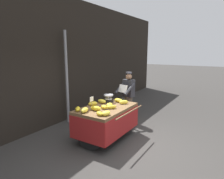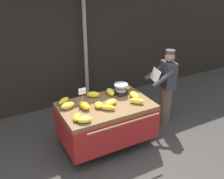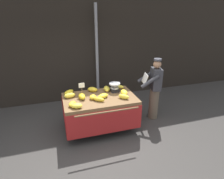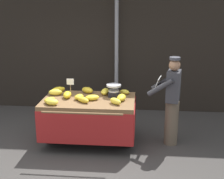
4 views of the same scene
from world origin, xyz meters
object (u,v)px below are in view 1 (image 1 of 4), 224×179
at_px(banana_bunch_8, 109,105).
at_px(vendor_person, 128,97).
at_px(banana_cart, 106,115).
at_px(banana_bunch_11, 102,101).
at_px(street_pole, 67,78).
at_px(banana_bunch_6, 108,99).
at_px(banana_bunch_7, 111,107).
at_px(banana_bunch_5, 85,110).
at_px(banana_bunch_9, 104,107).
at_px(banana_bunch_2, 118,100).
at_px(banana_bunch_3, 96,108).
at_px(banana_bunch_0, 99,113).
at_px(banana_bunch_1, 124,102).
at_px(banana_bunch_12, 106,113).
at_px(price_sign, 92,100).
at_px(weighing_scale, 109,98).
at_px(banana_bunch_10, 93,104).
at_px(banana_bunch_4, 78,109).

height_order(banana_bunch_8, vendor_person, vendor_person).
height_order(banana_cart, banana_bunch_11, banana_bunch_11).
distance_m(street_pole, banana_bunch_6, 1.57).
distance_m(banana_bunch_6, banana_bunch_7, 0.94).
relative_size(banana_bunch_5, banana_bunch_9, 1.32).
height_order(banana_bunch_2, banana_bunch_7, banana_bunch_2).
xyz_separation_m(banana_bunch_3, banana_bunch_5, (-0.27, 0.15, -0.00)).
relative_size(street_pole, banana_bunch_9, 14.99).
relative_size(banana_bunch_0, banana_bunch_5, 0.85).
height_order(banana_bunch_1, banana_bunch_6, banana_bunch_1).
distance_m(banana_bunch_6, vendor_person, 0.94).
distance_m(banana_bunch_5, banana_bunch_12, 0.59).
relative_size(price_sign, banana_bunch_11, 1.20).
xyz_separation_m(banana_bunch_0, banana_bunch_12, (0.08, -0.14, 0.01)).
height_order(weighing_scale, banana_bunch_10, weighing_scale).
bearing_deg(banana_bunch_4, banana_bunch_3, -54.34).
xyz_separation_m(banana_bunch_0, banana_bunch_5, (-0.01, 0.45, 0.01)).
distance_m(banana_bunch_5, banana_bunch_6, 1.36).
xyz_separation_m(banana_bunch_1, banana_bunch_5, (-1.21, 0.44, 0.00)).
distance_m(street_pole, price_sign, 1.84).
bearing_deg(banana_bunch_8, banana_bunch_9, 178.25).
relative_size(price_sign, banana_bunch_6, 1.68).
xyz_separation_m(street_pole, banana_bunch_5, (-1.06, -1.64, -0.56)).
distance_m(banana_bunch_1, banana_bunch_10, 0.89).
distance_m(banana_bunch_2, vendor_person, 0.96).
xyz_separation_m(banana_bunch_4, banana_bunch_5, (0.00, -0.22, 0.01)).
distance_m(banana_bunch_3, banana_bunch_6, 1.13).
relative_size(banana_bunch_1, banana_bunch_11, 0.95).
bearing_deg(banana_bunch_9, banana_cart, 15.38).
xyz_separation_m(banana_bunch_2, banana_bunch_4, (-1.30, 0.43, -0.00)).
xyz_separation_m(banana_cart, banana_bunch_12, (-0.60, -0.40, 0.29)).
bearing_deg(banana_bunch_7, banana_bunch_0, -175.23).
bearing_deg(street_pole, banana_bunch_8, -99.17).
bearing_deg(banana_bunch_7, banana_bunch_4, 134.77).
bearing_deg(banana_bunch_2, banana_bunch_3, 176.48).
relative_size(banana_bunch_5, vendor_person, 0.16).
xyz_separation_m(banana_bunch_2, banana_bunch_5, (-1.30, 0.21, 0.00)).
relative_size(banana_bunch_2, vendor_person, 0.17).
xyz_separation_m(banana_bunch_3, banana_bunch_7, (0.35, -0.25, -0.01)).
bearing_deg(banana_bunch_12, banana_cart, 33.57).
distance_m(banana_bunch_2, banana_bunch_9, 0.79).
bearing_deg(banana_bunch_12, banana_bunch_7, 19.51).
bearing_deg(banana_bunch_7, street_pole, 77.59).
distance_m(banana_bunch_4, banana_bunch_6, 1.34).
bearing_deg(weighing_scale, vendor_person, -4.19).
relative_size(banana_cart, banana_bunch_6, 8.67).
bearing_deg(banana_bunch_12, banana_bunch_4, 96.11).
bearing_deg(banana_bunch_3, banana_bunch_0, -130.48).
bearing_deg(banana_bunch_9, banana_bunch_11, 40.65).
bearing_deg(banana_bunch_10, banana_bunch_2, -30.14).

